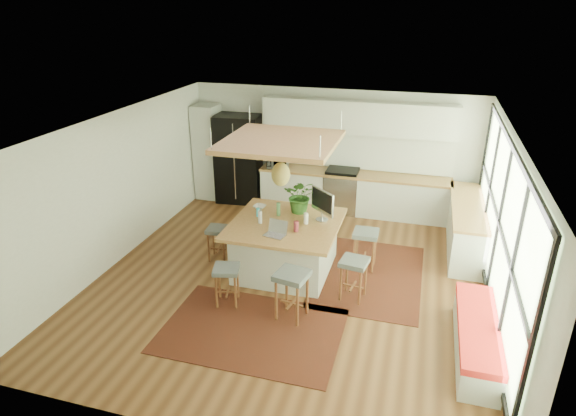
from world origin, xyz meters
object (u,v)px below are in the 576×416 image
(laptop, at_px, (275,229))
(monitor, at_px, (322,206))
(stool_right_back, at_px, (365,250))
(stool_near_right, at_px, (292,297))
(stool_left_side, at_px, (218,242))
(stool_near_left, at_px, (227,284))
(stool_right_front, at_px, (353,279))
(island_plant, at_px, (301,199))
(microwave, at_px, (278,160))
(island, at_px, (285,246))
(fridge, at_px, (239,163))

(laptop, bearing_deg, monitor, 65.36)
(stool_right_back, relative_size, laptop, 2.01)
(stool_near_right, height_order, stool_left_side, stool_near_right)
(stool_near_left, bearing_deg, monitor, 52.87)
(stool_near_left, xyz_separation_m, stool_right_back, (1.93, 1.74, 0.00))
(stool_near_right, bearing_deg, stool_right_front, 43.68)
(stool_left_side, xyz_separation_m, island_plant, (1.44, 0.47, 0.82))
(stool_near_left, distance_m, laptop, 1.16)
(stool_left_side, height_order, microwave, microwave)
(microwave, relative_size, island_plant, 0.79)
(stool_right_back, xyz_separation_m, monitor, (-0.76, -0.19, 0.83))
(stool_left_side, bearing_deg, laptop, -24.56)
(monitor, bearing_deg, island_plant, -166.03)
(stool_near_left, relative_size, laptop, 1.83)
(stool_near_left, distance_m, stool_left_side, 1.50)
(stool_right_front, height_order, island_plant, island_plant)
(island, distance_m, stool_near_left, 1.41)
(monitor, bearing_deg, stool_left_side, -131.22)
(fridge, distance_m, monitor, 3.72)
(stool_left_side, bearing_deg, stool_near_left, -61.28)
(stool_right_back, bearing_deg, fridge, 143.36)
(stool_near_right, xyz_separation_m, stool_right_back, (0.85, 1.81, 0.00))
(stool_near_right, distance_m, stool_right_back, 2.00)
(fridge, xyz_separation_m, island, (1.99, -2.94, -0.46))
(fridge, distance_m, island_plant, 3.24)
(stool_right_back, bearing_deg, monitor, -166.14)
(fridge, bearing_deg, island, -61.61)
(island, distance_m, microwave, 3.11)
(fridge, xyz_separation_m, stool_right_front, (3.30, -3.52, -0.57))
(stool_left_side, height_order, island_plant, island_plant)
(stool_right_front, distance_m, stool_left_side, 2.68)
(laptop, bearing_deg, stool_right_front, 10.61)
(stool_right_back, bearing_deg, microwave, 134.53)
(fridge, relative_size, stool_near_left, 3.14)
(laptop, height_order, island_plant, island_plant)
(stool_near_right, relative_size, microwave, 1.54)
(stool_near_left, distance_m, island_plant, 2.10)
(stool_left_side, bearing_deg, microwave, 84.17)
(stool_right_front, bearing_deg, island, 156.11)
(fridge, height_order, monitor, fridge)
(island_plant, bearing_deg, stool_left_side, -162.08)
(stool_near_right, relative_size, stool_right_front, 1.11)
(stool_near_left, bearing_deg, stool_left_side, 118.72)
(island, relative_size, island_plant, 2.90)
(stool_left_side, height_order, laptop, laptop)
(fridge, xyz_separation_m, monitor, (2.58, -2.67, 0.26))
(monitor, bearing_deg, island, -113.12)
(island, distance_m, island_plant, 0.89)
(fridge, relative_size, stool_right_back, 2.85)
(stool_near_left, xyz_separation_m, monitor, (1.17, 1.55, 0.83))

